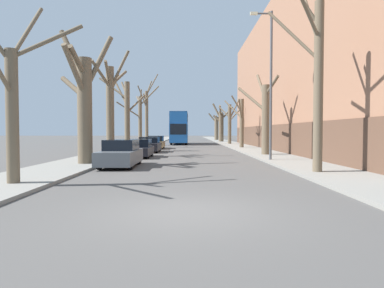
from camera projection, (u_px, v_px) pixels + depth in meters
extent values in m
plane|color=#4C4947|center=(186.00, 212.00, 7.98)|extent=(300.00, 300.00, 0.00)
cube|color=gray|center=(152.00, 142.00, 57.89)|extent=(3.31, 120.00, 0.12)
cube|color=gray|center=(226.00, 142.00, 57.99)|extent=(3.31, 120.00, 0.12)
cube|color=#93664C|center=(319.00, 77.00, 34.01)|extent=(10.00, 44.44, 14.67)
cube|color=brown|center=(268.00, 138.00, 34.20)|extent=(0.12, 43.55, 2.50)
cylinder|color=brown|center=(12.00, 118.00, 11.61)|extent=(0.42, 0.42, 4.66)
cylinder|color=brown|center=(48.00, 41.00, 12.01)|extent=(2.23, 1.15, 1.48)
cylinder|color=brown|center=(27.00, 32.00, 12.44)|extent=(0.40, 2.01, 2.39)
cylinder|color=brown|center=(85.00, 112.00, 18.83)|extent=(0.79, 0.79, 5.91)
cylinder|color=brown|center=(73.00, 56.00, 19.12)|extent=(1.86, 1.18, 3.09)
cylinder|color=brown|center=(73.00, 88.00, 19.29)|extent=(1.84, 1.35, 1.44)
cylinder|color=brown|center=(78.00, 61.00, 17.87)|extent=(0.46, 1.91, 1.40)
cylinder|color=brown|center=(98.00, 64.00, 19.07)|extent=(1.68, 1.03, 3.25)
cylinder|color=brown|center=(75.00, 71.00, 17.70)|extent=(0.66, 2.34, 2.45)
cylinder|color=brown|center=(110.00, 112.00, 25.35)|extent=(0.58, 0.58, 6.67)
cylinder|color=brown|center=(118.00, 79.00, 26.11)|extent=(1.10, 1.89, 1.54)
cylinder|color=brown|center=(108.00, 73.00, 24.35)|extent=(0.33, 1.95, 1.52)
cylinder|color=brown|center=(119.00, 70.00, 25.31)|extent=(1.57, 0.35, 2.96)
cylinder|color=brown|center=(114.00, 84.00, 26.33)|extent=(0.37, 2.25, 1.81)
cylinder|color=brown|center=(101.00, 74.00, 24.23)|extent=(0.98, 2.25, 1.72)
cylinder|color=brown|center=(127.00, 117.00, 32.04)|extent=(0.50, 0.50, 6.53)
cylinder|color=brown|center=(124.00, 89.00, 32.48)|extent=(0.91, 1.28, 1.56)
cylinder|color=brown|center=(113.00, 88.00, 32.43)|extent=(2.96, 1.20, 2.20)
cylinder|color=brown|center=(121.00, 94.00, 32.70)|extent=(1.62, 1.72, 2.52)
cylinder|color=brown|center=(136.00, 104.00, 32.57)|extent=(1.70, 1.35, 1.87)
cylinder|color=brown|center=(140.00, 122.00, 40.16)|extent=(0.43, 0.43, 5.99)
cylinder|color=brown|center=(128.00, 110.00, 39.49)|extent=(2.64, 1.39, 1.81)
cylinder|color=brown|center=(149.00, 96.00, 39.76)|extent=(2.39, 0.78, 2.24)
cylinder|color=brown|center=(138.00, 101.00, 40.88)|extent=(0.80, 1.76, 1.30)
cylinder|color=brown|center=(141.00, 98.00, 39.62)|extent=(0.46, 1.05, 1.91)
cylinder|color=brown|center=(147.00, 118.00, 46.57)|extent=(0.44, 0.44, 7.38)
cylinder|color=brown|center=(152.00, 84.00, 46.81)|extent=(1.65, 1.02, 2.99)
cylinder|color=brown|center=(145.00, 99.00, 45.73)|extent=(0.38, 1.62, 1.50)
cylinder|color=brown|center=(149.00, 88.00, 46.72)|extent=(0.83, 0.82, 1.91)
cylinder|color=brown|center=(142.00, 97.00, 45.93)|extent=(1.24, 1.27, 2.99)
cylinder|color=brown|center=(318.00, 88.00, 14.84)|extent=(0.40, 0.40, 7.50)
cylinder|color=brown|center=(312.00, 22.00, 15.44)|extent=(0.28, 1.56, 2.49)
cylinder|color=brown|center=(305.00, 6.00, 13.98)|extent=(1.93, 1.65, 2.36)
cylinder|color=brown|center=(308.00, 9.00, 14.83)|extent=(1.07, 0.41, 1.62)
cylinder|color=brown|center=(293.00, 35.00, 15.39)|extent=(2.06, 1.46, 2.56)
cylinder|color=brown|center=(266.00, 120.00, 26.29)|extent=(0.63, 0.63, 5.45)
cylinder|color=brown|center=(262.00, 88.00, 27.30)|extent=(0.46, 2.39, 2.45)
cylinder|color=brown|center=(252.00, 99.00, 27.23)|extent=(2.05, 2.27, 2.17)
cylinder|color=brown|center=(272.00, 86.00, 25.48)|extent=(0.80, 1.65, 1.39)
cylinder|color=brown|center=(242.00, 124.00, 38.04)|extent=(0.47, 0.47, 5.49)
cylinder|color=brown|center=(240.00, 109.00, 37.07)|extent=(0.77, 2.00, 2.22)
cylinder|color=brown|center=(237.00, 104.00, 37.91)|extent=(1.30, 0.28, 1.93)
cylinder|color=brown|center=(233.00, 109.00, 38.78)|extent=(1.91, 1.81, 2.19)
cylinder|color=brown|center=(242.00, 115.00, 38.84)|extent=(0.52, 1.79, 1.17)
cylinder|color=brown|center=(230.00, 125.00, 49.39)|extent=(0.51, 0.51, 5.78)
cylinder|color=brown|center=(234.00, 109.00, 49.63)|extent=(1.65, 0.85, 3.04)
cylinder|color=brown|center=(236.00, 113.00, 48.72)|extent=(2.02, 1.46, 2.20)
cylinder|color=brown|center=(224.00, 112.00, 49.92)|extent=(1.62, 1.41, 1.77)
cylinder|color=brown|center=(221.00, 128.00, 60.93)|extent=(0.87, 0.87, 5.09)
cylinder|color=brown|center=(217.00, 112.00, 61.01)|extent=(1.78, 0.75, 3.02)
cylinder|color=brown|center=(220.00, 119.00, 62.07)|extent=(0.49, 2.64, 2.89)
cylinder|color=brown|center=(217.00, 119.00, 61.03)|extent=(1.62, 0.68, 1.48)
cylinder|color=brown|center=(220.00, 111.00, 59.81)|extent=(0.77, 2.29, 2.00)
cylinder|color=brown|center=(227.00, 113.00, 61.42)|extent=(2.47, 1.52, 2.52)
cylinder|color=brown|center=(216.00, 129.00, 72.64)|extent=(0.84, 0.84, 4.99)
cylinder|color=brown|center=(216.00, 120.00, 72.15)|extent=(0.40, 1.13, 1.89)
cylinder|color=brown|center=(220.00, 116.00, 72.77)|extent=(1.65, 0.79, 2.02)
cylinder|color=brown|center=(213.00, 118.00, 72.71)|extent=(1.90, 0.65, 2.17)
cube|color=#19519E|center=(179.00, 133.00, 51.10)|extent=(2.47, 10.46, 2.66)
cube|color=#19519E|center=(179.00, 119.00, 51.02)|extent=(2.42, 10.25, 1.51)
cube|color=navy|center=(179.00, 113.00, 50.99)|extent=(2.42, 10.25, 0.12)
cube|color=black|center=(179.00, 129.00, 51.08)|extent=(2.50, 9.20, 1.38)
cube|color=black|center=(179.00, 118.00, 51.02)|extent=(2.50, 9.20, 1.15)
cube|color=black|center=(178.00, 129.00, 45.88)|extent=(2.22, 0.06, 1.45)
cylinder|color=black|center=(171.00, 141.00, 48.00)|extent=(0.30, 1.08, 1.08)
cylinder|color=black|center=(186.00, 141.00, 48.01)|extent=(0.30, 1.08, 1.08)
cylinder|color=black|center=(173.00, 140.00, 54.06)|extent=(0.30, 1.08, 1.08)
cylinder|color=black|center=(187.00, 140.00, 54.08)|extent=(0.30, 1.08, 1.08)
cube|color=#4C5156|center=(121.00, 157.00, 18.18)|extent=(1.78, 4.51, 0.70)
cube|color=black|center=(122.00, 145.00, 18.43)|extent=(1.56, 2.35, 0.56)
cylinder|color=black|center=(99.00, 163.00, 16.83)|extent=(0.20, 0.65, 0.65)
cylinder|color=black|center=(131.00, 163.00, 16.84)|extent=(0.20, 0.65, 0.65)
cylinder|color=black|center=(112.00, 159.00, 19.54)|extent=(0.20, 0.65, 0.65)
cylinder|color=black|center=(139.00, 159.00, 19.55)|extent=(0.20, 0.65, 0.65)
cube|color=black|center=(139.00, 151.00, 24.79)|extent=(1.79, 4.07, 0.57)
cube|color=black|center=(139.00, 143.00, 25.01)|extent=(1.57, 2.12, 0.57)
cylinder|color=black|center=(125.00, 154.00, 23.57)|extent=(0.20, 0.67, 0.67)
cylinder|color=black|center=(148.00, 154.00, 23.58)|extent=(0.20, 0.67, 0.67)
cylinder|color=black|center=(131.00, 152.00, 26.01)|extent=(0.20, 0.67, 0.67)
cylinder|color=black|center=(152.00, 152.00, 26.02)|extent=(0.20, 0.67, 0.67)
cube|color=black|center=(149.00, 146.00, 31.20)|extent=(1.88, 4.51, 0.66)
cube|color=black|center=(150.00, 140.00, 31.45)|extent=(1.66, 2.34, 0.54)
cylinder|color=black|center=(138.00, 149.00, 29.85)|extent=(0.20, 0.66, 0.66)
cylinder|color=black|center=(157.00, 149.00, 29.86)|extent=(0.20, 0.66, 0.66)
cylinder|color=black|center=(142.00, 148.00, 32.55)|extent=(0.20, 0.66, 0.66)
cylinder|color=black|center=(160.00, 148.00, 32.56)|extent=(0.20, 0.66, 0.66)
cube|color=olive|center=(156.00, 144.00, 37.26)|extent=(1.73, 4.32, 0.62)
cube|color=black|center=(156.00, 139.00, 37.49)|extent=(1.52, 2.25, 0.61)
cylinder|color=black|center=(147.00, 146.00, 35.96)|extent=(0.20, 0.64, 0.64)
cylinder|color=black|center=(162.00, 146.00, 35.97)|extent=(0.20, 0.64, 0.64)
cylinder|color=black|center=(150.00, 145.00, 38.55)|extent=(0.20, 0.64, 0.64)
cylinder|color=black|center=(164.00, 145.00, 38.56)|extent=(0.20, 0.64, 0.64)
cylinder|color=#4C4F54|center=(271.00, 87.00, 21.29)|extent=(0.16, 0.16, 9.32)
cylinder|color=#4C4F54|center=(263.00, 13.00, 21.12)|extent=(1.10, 0.11, 0.11)
cube|color=beige|center=(254.00, 13.00, 21.12)|extent=(0.44, 0.20, 0.16)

